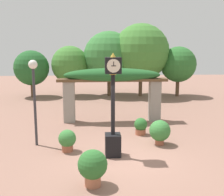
# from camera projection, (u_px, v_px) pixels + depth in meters

# --- Properties ---
(ground_plane) EXTENTS (60.00, 60.00, 0.00)m
(ground_plane) POSITION_uv_depth(u_px,v_px,m) (122.00, 159.00, 9.57)
(ground_plane) COLOR #8E6656
(pedestal_clock) EXTENTS (0.54, 0.58, 3.57)m
(pedestal_clock) POSITION_uv_depth(u_px,v_px,m) (113.00, 111.00, 9.56)
(pedestal_clock) COLOR black
(pedestal_clock) RESTS_ON ground
(pergola) EXTENTS (5.53, 1.16, 2.73)m
(pergola) POSITION_uv_depth(u_px,v_px,m) (112.00, 81.00, 14.14)
(pergola) COLOR gray
(pergola) RESTS_ON ground
(potted_plant_near_left) EXTENTS (0.82, 0.82, 0.97)m
(potted_plant_near_left) POSITION_uv_depth(u_px,v_px,m) (160.00, 131.00, 10.87)
(potted_plant_near_left) COLOR #9E563D
(potted_plant_near_left) RESTS_ON ground
(potted_plant_near_right) EXTENTS (0.64, 0.64, 0.81)m
(potted_plant_near_right) POSITION_uv_depth(u_px,v_px,m) (67.00, 140.00, 10.16)
(potted_plant_near_right) COLOR #9E563D
(potted_plant_near_right) RESTS_ON ground
(potted_plant_far_left) EXTENTS (0.56, 0.56, 0.74)m
(potted_plant_far_left) POSITION_uv_depth(u_px,v_px,m) (141.00, 126.00, 12.17)
(potted_plant_far_left) COLOR #9E563D
(potted_plant_far_left) RESTS_ON ground
(potted_plant_far_right) EXTENTS (0.81, 0.81, 1.02)m
(potted_plant_far_right) POSITION_uv_depth(u_px,v_px,m) (93.00, 166.00, 7.58)
(potted_plant_far_right) COLOR #B26B4C
(potted_plant_far_right) RESTS_ON ground
(lamp_post) EXTENTS (0.34, 0.34, 3.29)m
(lamp_post) POSITION_uv_depth(u_px,v_px,m) (34.00, 84.00, 10.49)
(lamp_post) COLOR #333338
(lamp_post) RESTS_ON ground
(tree_line) EXTENTS (13.98, 4.57, 5.60)m
(tree_line) POSITION_uv_depth(u_px,v_px,m) (117.00, 58.00, 21.67)
(tree_line) COLOR brown
(tree_line) RESTS_ON ground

